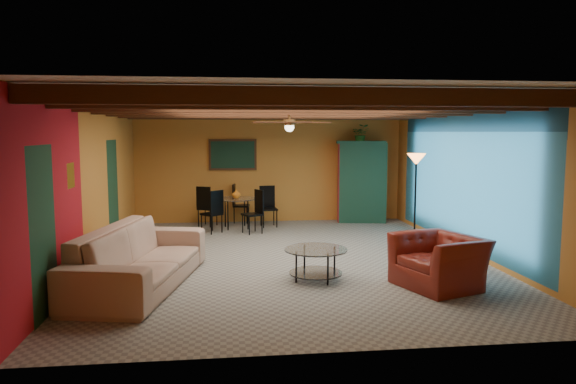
{
  "coord_description": "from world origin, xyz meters",
  "views": [
    {
      "loc": [
        -1.1,
        -9.05,
        2.2
      ],
      "look_at": [
        0.0,
        0.2,
        1.15
      ],
      "focal_mm": 33.37,
      "sensor_mm": 36.0,
      "label": 1
    }
  ],
  "objects": [
    {
      "name": "room",
      "position": [
        0.0,
        0.11,
        2.36
      ],
      "size": [
        6.52,
        8.01,
        2.71
      ],
      "color": "gray",
      "rests_on": "ground"
    },
    {
      "name": "sofa",
      "position": [
        -2.31,
        -1.4,
        0.43
      ],
      "size": [
        1.73,
        3.12,
        0.86
      ],
      "primitive_type": "imported",
      "rotation": [
        0.0,
        0.0,
        1.36
      ],
      "color": "tan",
      "rests_on": "ground"
    },
    {
      "name": "armchair",
      "position": [
        1.91,
        -1.93,
        0.37
      ],
      "size": [
        1.32,
        1.41,
        0.74
      ],
      "primitive_type": "imported",
      "rotation": [
        0.0,
        0.0,
        -1.22
      ],
      "color": "maroon",
      "rests_on": "ground"
    },
    {
      "name": "coffee_table",
      "position": [
        0.23,
        -1.36,
        0.24
      ],
      "size": [
        1.24,
        1.24,
        0.48
      ],
      "primitive_type": null,
      "rotation": [
        0.0,
        0.0,
        -0.41
      ],
      "color": "white",
      "rests_on": "ground"
    },
    {
      "name": "dining_table",
      "position": [
        -0.84,
        3.13,
        0.48
      ],
      "size": [
        2.06,
        2.06,
        0.95
      ],
      "primitive_type": null,
      "rotation": [
        0.0,
        0.0,
        0.13
      ],
      "color": "white",
      "rests_on": "ground"
    },
    {
      "name": "armoire",
      "position": [
        2.2,
        3.7,
        0.96
      ],
      "size": [
        1.17,
        0.72,
        1.92
      ],
      "primitive_type": "cube",
      "rotation": [
        0.0,
        0.0,
        -0.18
      ],
      "color": "maroon",
      "rests_on": "ground"
    },
    {
      "name": "floor_lamp",
      "position": [
        2.56,
        0.86,
        0.9
      ],
      "size": [
        0.41,
        0.41,
        1.8
      ],
      "primitive_type": null,
      "rotation": [
        0.0,
        0.0,
        0.15
      ],
      "color": "black",
      "rests_on": "ground"
    },
    {
      "name": "ceiling_fan",
      "position": [
        0.0,
        0.0,
        2.36
      ],
      "size": [
        1.5,
        1.5,
        0.44
      ],
      "primitive_type": null,
      "color": "#472614",
      "rests_on": "ceiling"
    },
    {
      "name": "painting",
      "position": [
        -0.9,
        3.96,
        1.65
      ],
      "size": [
        1.05,
        0.03,
        0.65
      ],
      "primitive_type": "cube",
      "color": "black",
      "rests_on": "wall_back"
    },
    {
      "name": "potted_plant",
      "position": [
        2.2,
        3.7,
        2.15
      ],
      "size": [
        0.48,
        0.44,
        0.45
      ],
      "primitive_type": "imported",
      "rotation": [
        0.0,
        0.0,
        -0.25
      ],
      "color": "#26661E",
      "rests_on": "armoire"
    },
    {
      "name": "vase",
      "position": [
        -0.84,
        3.13,
        1.06
      ],
      "size": [
        0.25,
        0.25,
        0.21
      ],
      "primitive_type": "imported",
      "rotation": [
        0.0,
        0.0,
        0.29
      ],
      "color": "orange",
      "rests_on": "dining_table"
    }
  ]
}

